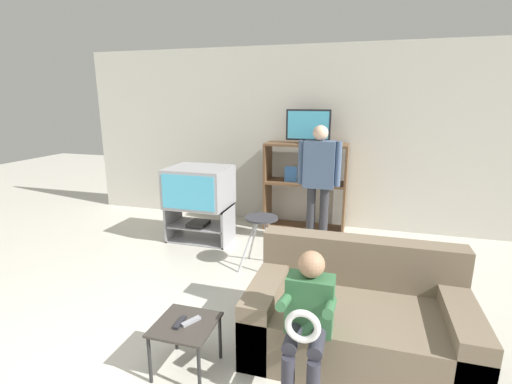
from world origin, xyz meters
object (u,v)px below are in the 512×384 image
television_flat (308,127)px  snack_table (185,329)px  folding_stool (261,226)px  couch (356,317)px  media_shelf (305,186)px  remote_control_white (191,321)px  tv_stand (200,223)px  remote_control_black (180,323)px  television_main (199,187)px  person_standing_adult (319,175)px  person_seated_child (308,315)px

television_flat → snack_table: (-0.33, -3.15, -1.16)m
folding_stool → couch: 1.58m
media_shelf → television_flat: size_ratio=2.05×
couch → snack_table: bearing=-152.8°
remote_control_white → media_shelf: bearing=114.2°
tv_stand → remote_control_black: tv_stand is taller
tv_stand → media_shelf: (1.26, 0.86, 0.40)m
folding_stool → media_shelf: bearing=80.0°
television_main → couch: size_ratio=0.50×
tv_stand → person_standing_adult: person_standing_adult is taller
tv_stand → media_shelf: size_ratio=0.67×
tv_stand → media_shelf: media_shelf is taller
television_main → folding_stool: television_main is taller
snack_table → person_standing_adult: size_ratio=0.26×
folding_stool → snack_table: size_ratio=1.48×
television_main → remote_control_black: television_main is taller
television_main → remote_control_white: bearing=-66.7°
folding_stool → person_seated_child: bearing=-65.4°
person_seated_child → folding_stool: bearing=114.6°
person_standing_adult → person_seated_child: bearing=-84.1°
television_main → television_flat: 1.70m
folding_stool → remote_control_black: folding_stool is taller
remote_control_black → remote_control_white: 0.08m
television_main → television_flat: (1.28, 0.83, 0.74)m
television_main → tv_stand: bearing=-82.5°
television_flat → snack_table: 3.37m
media_shelf → remote_control_white: (-0.28, -3.14, -0.26)m
media_shelf → remote_control_black: size_ratio=8.73×
folding_stool → remote_control_white: size_ratio=4.20×
snack_table → remote_control_black: remote_control_black is taller
tv_stand → remote_control_white: 2.49m
tv_stand → television_main: television_main is taller
person_standing_adult → television_flat: bearing=112.3°
folding_stool → person_standing_adult: person_standing_adult is taller
television_main → television_flat: television_flat is taller
television_main → person_standing_adult: size_ratio=0.50×
remote_control_black → television_main: bearing=109.6°
tv_stand → person_standing_adult: size_ratio=0.54×
remote_control_black → person_seated_child: 0.88m
media_shelf → television_main: bearing=-146.4°
person_standing_adult → person_seated_child: (0.26, -2.51, -0.38)m
folding_stool → person_seated_child: (0.77, -1.67, 0.06)m
television_main → remote_control_white: (0.99, -2.30, -0.36)m
television_flat → media_shelf: bearing=150.6°
television_flat → snack_table: size_ratio=1.51×
remote_control_black → couch: (1.16, 0.59, -0.12)m
person_standing_adult → remote_control_black: bearing=-103.1°
couch → television_flat: bearing=107.2°
media_shelf → television_flat: bearing=-29.4°
tv_stand → person_seated_child: bearing=-51.6°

